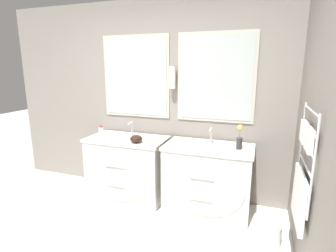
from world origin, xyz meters
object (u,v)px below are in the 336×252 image
(vanity_left, at_px, (127,168))
(vanity_right, at_px, (207,179))
(amenity_bowl, at_px, (136,139))
(flower_vase, at_px, (239,139))
(waste_bin, at_px, (272,234))
(toiletry_bottle, at_px, (101,132))

(vanity_left, bearing_deg, vanity_right, 0.00)
(vanity_left, height_order, vanity_right, same)
(amenity_bowl, bearing_deg, flower_vase, 6.96)
(vanity_right, bearing_deg, amenity_bowl, -172.12)
(amenity_bowl, relative_size, flower_vase, 0.55)
(amenity_bowl, distance_m, waste_bin, 1.81)
(vanity_right, distance_m, flower_vase, 0.63)
(toiletry_bottle, distance_m, amenity_bowl, 0.55)
(toiletry_bottle, bearing_deg, flower_vase, 2.79)
(vanity_left, distance_m, toiletry_bottle, 0.59)
(toiletry_bottle, xyz_separation_m, amenity_bowl, (0.54, -0.06, -0.03))
(vanity_right, bearing_deg, vanity_left, 180.00)
(vanity_right, relative_size, toiletry_bottle, 6.45)
(flower_vase, height_order, waste_bin, flower_vase)
(toiletry_bottle, distance_m, flower_vase, 1.76)
(vanity_left, relative_size, amenity_bowl, 6.72)
(vanity_right, height_order, toiletry_bottle, toiletry_bottle)
(flower_vase, bearing_deg, toiletry_bottle, -177.21)
(vanity_left, height_order, flower_vase, flower_vase)
(toiletry_bottle, bearing_deg, vanity_right, 2.35)
(vanity_left, distance_m, flower_vase, 1.53)
(vanity_left, xyz_separation_m, amenity_bowl, (0.21, -0.12, 0.46))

